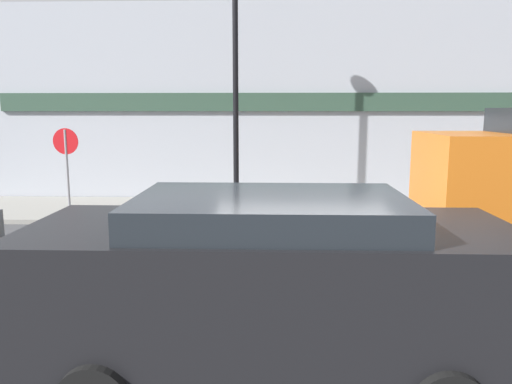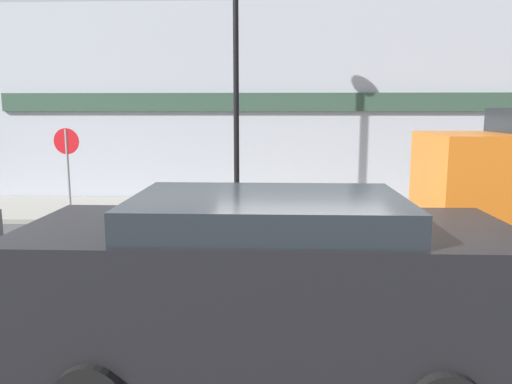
{
  "view_description": "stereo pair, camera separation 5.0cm",
  "coord_description": "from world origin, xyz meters",
  "px_view_note": "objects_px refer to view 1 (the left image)",
  "views": [
    {
      "loc": [
        -0.43,
        -6.43,
        2.58
      ],
      "look_at": [
        -0.77,
        3.17,
        1.0
      ],
      "focal_mm": 35.0,
      "sensor_mm": 36.0,
      "label": 1
    },
    {
      "loc": [
        -0.38,
        -6.42,
        2.58
      ],
      "look_at": [
        -0.77,
        3.17,
        1.0
      ],
      "focal_mm": 35.0,
      "sensor_mm": 36.0,
      "label": 2
    }
  ],
  "objects_px": {
    "person_worker": "(249,240)",
    "parked_car_1": "(270,278)",
    "streetlamp_post": "(235,50)",
    "stop_sign": "(67,158)"
  },
  "relations": [
    {
      "from": "stop_sign",
      "to": "streetlamp_post",
      "type": "bearing_deg",
      "value": -169.23
    },
    {
      "from": "stop_sign",
      "to": "parked_car_1",
      "type": "height_order",
      "value": "stop_sign"
    },
    {
      "from": "person_worker",
      "to": "parked_car_1",
      "type": "relative_size",
      "value": 0.36
    },
    {
      "from": "stop_sign",
      "to": "parked_car_1",
      "type": "xyz_separation_m",
      "value": [
        4.75,
        -6.78,
        -0.48
      ]
    },
    {
      "from": "person_worker",
      "to": "parked_car_1",
      "type": "distance_m",
      "value": 1.89
    },
    {
      "from": "stop_sign",
      "to": "person_worker",
      "type": "xyz_separation_m",
      "value": [
        4.45,
        -4.91,
        -0.62
      ]
    },
    {
      "from": "streetlamp_post",
      "to": "person_worker",
      "type": "xyz_separation_m",
      "value": [
        0.57,
        -5.42,
        -3.06
      ]
    },
    {
      "from": "parked_car_1",
      "to": "streetlamp_post",
      "type": "bearing_deg",
      "value": 96.79
    },
    {
      "from": "streetlamp_post",
      "to": "stop_sign",
      "type": "bearing_deg",
      "value": -172.5
    },
    {
      "from": "stop_sign",
      "to": "parked_car_1",
      "type": "bearing_deg",
      "value": 128.28
    }
  ]
}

